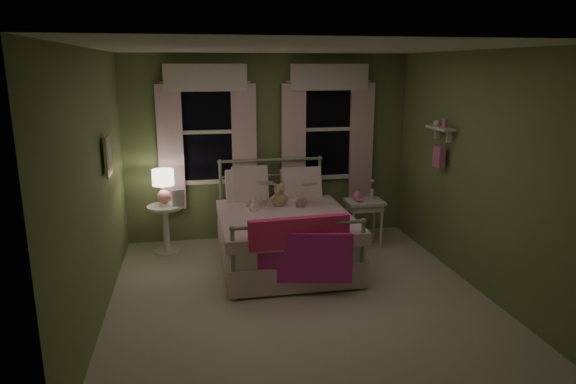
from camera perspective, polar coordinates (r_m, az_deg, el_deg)
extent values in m
plane|color=silver|center=(5.70, 1.18, -11.44)|extent=(4.20, 4.20, 0.00)
plane|color=white|center=(5.15, 1.33, 15.70)|extent=(4.20, 4.20, 0.00)
plane|color=#738A53|center=(7.30, -2.20, 4.92)|extent=(4.00, 0.00, 4.00)
plane|color=#738A53|center=(3.33, 8.85, -6.26)|extent=(4.00, 0.00, 4.00)
plane|color=#738A53|center=(5.24, -20.66, 0.46)|extent=(0.00, 4.20, 4.20)
plane|color=#738A53|center=(6.01, 20.26, 2.12)|extent=(0.00, 4.20, 4.20)
cube|color=white|center=(6.45, -0.53, -4.34)|extent=(1.44, 1.94, 0.26)
cube|color=white|center=(6.53, -0.53, -6.34)|extent=(1.54, 2.02, 0.30)
cube|color=white|center=(6.25, -0.29, -3.19)|extent=(1.58, 1.75, 0.14)
cylinder|color=#9EB793|center=(6.41, -6.64, -5.69)|extent=(0.04, 1.90, 0.04)
cylinder|color=#9EB793|center=(6.64, 5.36, -4.95)|extent=(0.04, 1.90, 0.04)
cylinder|color=#9EB793|center=(7.25, -7.44, -1.11)|extent=(0.04, 0.04, 1.15)
cylinder|color=#9EB793|center=(7.46, 3.50, -0.59)|extent=(0.04, 0.04, 1.15)
sphere|color=#9EB793|center=(7.13, -7.59, 3.36)|extent=(0.07, 0.07, 0.07)
sphere|color=#9EB793|center=(7.34, 3.57, 3.76)|extent=(0.07, 0.07, 0.07)
cylinder|color=#9EB793|center=(7.20, -1.93, 3.58)|extent=(1.42, 0.04, 0.04)
cylinder|color=#9EB793|center=(7.24, -1.92, 1.87)|extent=(1.38, 0.03, 0.03)
cylinder|color=#9EB793|center=(5.47, -6.10, -8.07)|extent=(0.04, 0.04, 0.80)
cylinder|color=#9EB793|center=(5.74, 8.27, -7.04)|extent=(0.04, 0.04, 0.80)
sphere|color=#9EB793|center=(5.33, -6.21, -4.08)|extent=(0.07, 0.07, 0.07)
sphere|color=#9EB793|center=(5.61, 8.41, -3.22)|extent=(0.07, 0.07, 0.07)
cylinder|color=#9EB793|center=(5.43, 1.29, -3.67)|extent=(1.42, 0.04, 0.04)
cube|color=white|center=(6.96, -4.65, 0.24)|extent=(0.55, 0.32, 0.57)
cube|color=white|center=(7.08, 1.47, 0.51)|extent=(0.55, 0.32, 0.57)
cube|color=white|center=(6.95, -4.26, 0.90)|extent=(0.48, 0.30, 0.51)
cube|color=#FF3174|center=(5.45, 1.29, -4.47)|extent=(1.10, 0.18, 0.32)
cube|color=#DC2B9C|center=(5.48, 1.42, -7.38)|extent=(1.09, 0.25, 0.55)
imported|color=#F7D1DD|center=(6.69, -3.60, 1.28)|extent=(0.34, 0.27, 0.82)
imported|color=#F7D1DD|center=(6.80, 1.10, 0.72)|extent=(0.34, 0.28, 0.64)
imported|color=beige|center=(6.45, -3.31, 0.65)|extent=(0.23, 0.18, 0.26)
imported|color=beige|center=(6.55, 1.55, 0.50)|extent=(0.20, 0.12, 0.26)
sphere|color=tan|center=(6.64, -1.00, -0.83)|extent=(0.20, 0.20, 0.20)
sphere|color=tan|center=(6.59, -0.98, 0.30)|extent=(0.14, 0.14, 0.14)
sphere|color=tan|center=(6.57, -1.37, 0.75)|extent=(0.05, 0.05, 0.05)
sphere|color=tan|center=(6.58, -0.60, 0.78)|extent=(0.05, 0.05, 0.05)
sphere|color=tan|center=(6.59, -1.65, -0.76)|extent=(0.08, 0.08, 0.08)
sphere|color=tan|center=(6.62, -0.28, -0.70)|extent=(0.08, 0.08, 0.08)
sphere|color=#8C6B51|center=(6.53, -0.90, 0.15)|extent=(0.05, 0.05, 0.05)
cylinder|color=white|center=(6.92, -13.54, -1.64)|extent=(0.46, 0.46, 0.04)
cylinder|color=white|center=(7.01, -13.39, -4.08)|extent=(0.08, 0.08, 0.60)
cylinder|color=white|center=(7.11, -13.26, -6.43)|extent=(0.34, 0.34, 0.03)
sphere|color=pink|center=(6.89, -13.60, -0.52)|extent=(0.19, 0.19, 0.19)
cylinder|color=pink|center=(6.86, -13.66, 0.45)|extent=(0.03, 0.03, 0.11)
cylinder|color=#FFEAC6|center=(6.83, -13.72, 1.59)|extent=(0.28, 0.28, 0.20)
imported|color=beige|center=(6.83, -12.74, -1.55)|extent=(0.17, 0.23, 0.02)
cube|color=white|center=(7.07, 8.50, -1.08)|extent=(0.50, 0.40, 0.04)
cube|color=white|center=(7.09, 8.48, -1.63)|extent=(0.44, 0.34, 0.08)
cylinder|color=white|center=(6.96, 7.25, -4.02)|extent=(0.04, 0.04, 0.60)
cylinder|color=white|center=(7.09, 10.33, -3.80)|extent=(0.04, 0.04, 0.60)
cylinder|color=white|center=(7.23, 6.52, -3.31)|extent=(0.04, 0.04, 0.60)
cylinder|color=white|center=(7.36, 9.50, -3.11)|extent=(0.04, 0.04, 0.60)
sphere|color=pink|center=(7.02, 7.75, -0.49)|extent=(0.14, 0.14, 0.14)
cube|color=pink|center=(6.94, 7.98, -0.83)|extent=(0.11, 0.07, 0.04)
cylinder|color=white|center=(7.13, 9.30, -0.23)|extent=(0.05, 0.05, 0.14)
cylinder|color=#4C7F3F|center=(7.11, 9.34, 0.63)|extent=(0.01, 0.01, 0.12)
sphere|color=pink|center=(7.09, 9.36, 1.18)|extent=(0.06, 0.06, 0.06)
cube|color=black|center=(7.18, -8.96, 6.62)|extent=(0.76, 0.02, 1.35)
cube|color=white|center=(7.11, -9.17, 12.21)|extent=(0.84, 0.05, 0.06)
cube|color=white|center=(7.28, -8.75, 1.13)|extent=(0.84, 0.05, 0.06)
cube|color=white|center=(7.16, -12.18, 6.46)|extent=(0.06, 0.05, 1.40)
cube|color=white|center=(7.18, -5.75, 6.72)|extent=(0.06, 0.05, 1.40)
cube|color=white|center=(7.16, -8.96, 6.60)|extent=(0.76, 0.04, 0.05)
cube|color=white|center=(7.14, -12.91, 4.78)|extent=(0.34, 0.06, 1.70)
cube|color=white|center=(7.17, -4.88, 5.12)|extent=(0.34, 0.06, 1.70)
cube|color=white|center=(7.04, -9.17, 12.44)|extent=(1.10, 0.08, 0.36)
cylinder|color=white|center=(7.08, -9.16, 11.96)|extent=(1.20, 0.03, 0.03)
cube|color=black|center=(7.43, 4.35, 6.99)|extent=(0.76, 0.02, 1.35)
cube|color=white|center=(7.36, 4.49, 12.39)|extent=(0.84, 0.05, 0.06)
cube|color=white|center=(7.53, 4.29, 1.67)|extent=(0.84, 0.05, 0.06)
cube|color=white|center=(7.32, 1.34, 6.92)|extent=(0.06, 0.05, 1.40)
cube|color=white|center=(7.52, 7.35, 7.00)|extent=(0.06, 0.05, 1.40)
cube|color=white|center=(7.41, 4.39, 6.97)|extent=(0.76, 0.04, 0.05)
cube|color=white|center=(7.28, 0.63, 5.30)|extent=(0.34, 0.06, 1.70)
cube|color=silver|center=(7.54, 8.14, 5.46)|extent=(0.34, 0.06, 1.70)
cube|color=white|center=(7.30, 4.63, 12.61)|extent=(1.10, 0.08, 0.36)
cylinder|color=white|center=(7.34, 4.54, 12.15)|extent=(1.20, 0.03, 0.03)
cube|color=white|center=(6.50, 16.57, 6.81)|extent=(0.15, 0.50, 0.03)
cube|color=white|center=(6.40, 17.45, 5.91)|extent=(0.06, 0.03, 0.14)
cube|color=white|center=(6.66, 16.24, 6.29)|extent=(0.06, 0.03, 0.14)
cylinder|color=pink|center=(6.40, 17.02, 7.31)|extent=(0.06, 0.06, 0.10)
sphere|color=white|center=(6.58, 16.20, 7.35)|extent=(0.08, 0.08, 0.08)
cube|color=pink|center=(6.55, 16.44, 3.77)|extent=(0.08, 0.18, 0.26)
cube|color=beige|center=(5.78, -19.38, 3.77)|extent=(0.03, 0.32, 0.42)
cube|color=silver|center=(5.78, -19.23, 3.78)|extent=(0.01, 0.25, 0.34)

